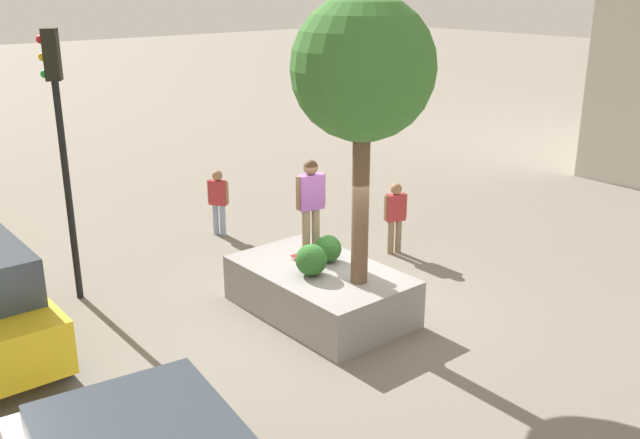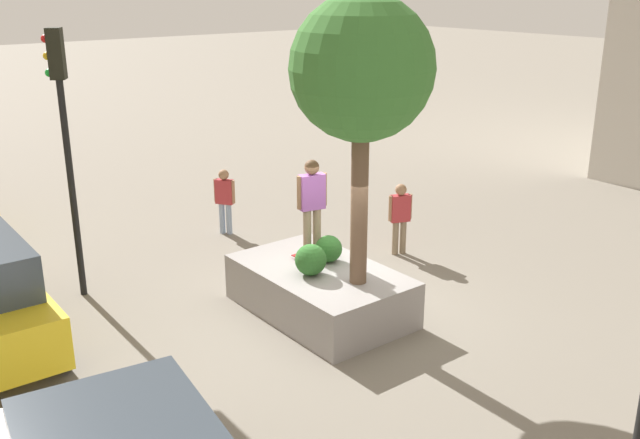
# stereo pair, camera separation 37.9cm
# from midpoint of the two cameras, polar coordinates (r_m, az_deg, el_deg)

# --- Properties ---
(ground_plane) EXTENTS (120.00, 120.00, 0.00)m
(ground_plane) POSITION_cam_midpoint_polar(r_m,az_deg,el_deg) (12.76, 2.58, -7.31)
(ground_plane) COLOR gray
(planter_ledge) EXTENTS (3.16, 1.95, 0.83)m
(planter_ledge) POSITION_cam_midpoint_polar(r_m,az_deg,el_deg) (12.53, 0.87, -5.70)
(planter_ledge) COLOR gray
(planter_ledge) RESTS_ON ground
(plaza_tree) EXTENTS (2.23, 2.23, 4.61)m
(plaza_tree) POSITION_cam_midpoint_polar(r_m,az_deg,el_deg) (10.95, 4.38, 11.77)
(plaza_tree) COLOR brown
(plaza_tree) RESTS_ON planter_ledge
(boxwood_shrub) EXTENTS (0.54, 0.54, 0.54)m
(boxwood_shrub) POSITION_cam_midpoint_polar(r_m,az_deg,el_deg) (12.02, 0.15, -3.25)
(boxwood_shrub) COLOR #2D6628
(boxwood_shrub) RESTS_ON planter_ledge
(hedge_clump) EXTENTS (0.48, 0.48, 0.48)m
(hedge_clump) POSITION_cam_midpoint_polar(r_m,az_deg,el_deg) (12.59, 1.55, -2.36)
(hedge_clump) COLOR #2D6628
(hedge_clump) RESTS_ON planter_ledge
(skateboard) EXTENTS (0.24, 0.81, 0.07)m
(skateboard) POSITION_cam_midpoint_polar(r_m,az_deg,el_deg) (12.94, 0.21, -2.64)
(skateboard) COLOR #A51E1E
(skateboard) RESTS_ON planter_ledge
(skateboarder) EXTENTS (0.28, 0.57, 1.71)m
(skateboarder) POSITION_cam_midpoint_polar(r_m,az_deg,el_deg) (12.61, 0.21, 1.61)
(skateboarder) COLOR #847056
(skateboarder) RESTS_ON skateboard
(traffic_light_corner) EXTENTS (0.36, 0.37, 4.83)m
(traffic_light_corner) POSITION_cam_midpoint_polar(r_m,az_deg,el_deg) (13.09, -19.08, 7.49)
(traffic_light_corner) COLOR black
(traffic_light_corner) RESTS_ON ground
(bystander_watching) EXTENTS (0.31, 0.50, 1.55)m
(bystander_watching) POSITION_cam_midpoint_polar(r_m,az_deg,el_deg) (15.10, 7.15, 0.44)
(bystander_watching) COLOR #847056
(bystander_watching) RESTS_ON ground
(passerby_with_bag) EXTENTS (0.44, 0.37, 1.53)m
(passerby_with_bag) POSITION_cam_midpoint_polar(r_m,az_deg,el_deg) (16.34, -6.99, 1.80)
(passerby_with_bag) COLOR #8C9EB7
(passerby_with_bag) RESTS_ON ground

